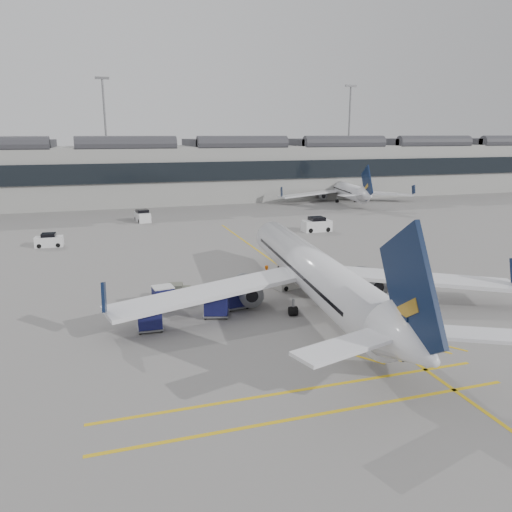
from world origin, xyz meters
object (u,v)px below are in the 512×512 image
object	(u,v)px
baggage_cart_a	(216,303)
ramp_agent_a	(267,276)
belt_loader	(293,281)
airliner_main	(315,273)
pushback_tug	(175,293)
ramp_agent_b	(235,287)

from	to	relation	value
baggage_cart_a	ramp_agent_a	world-z (taller)	baggage_cart_a
belt_loader	baggage_cart_a	xyz separation A→B (m)	(-8.33, -5.31, 0.52)
airliner_main	pushback_tug	world-z (taller)	airliner_main
airliner_main	ramp_agent_a	distance (m)	6.85
ramp_agent_b	belt_loader	bearing A→B (deg)	-175.08
ramp_agent_a	ramp_agent_b	xyz separation A→B (m)	(-3.47, -1.75, -0.18)
baggage_cart_a	belt_loader	bearing A→B (deg)	49.12
belt_loader	pushback_tug	xyz separation A→B (m)	(-10.67, -0.53, 0.07)
ramp_agent_b	pushback_tug	xyz separation A→B (m)	(-5.04, 0.34, -0.17)
ramp_agent_a	pushback_tug	xyz separation A→B (m)	(-8.51, -1.41, -0.35)
belt_loader	pushback_tug	bearing A→B (deg)	167.77
ramp_agent_b	pushback_tug	distance (m)	5.05
belt_loader	ramp_agent_a	size ratio (longest dim) A/B	2.45
belt_loader	ramp_agent_a	bearing A→B (deg)	142.68
belt_loader	ramp_agent_b	world-z (taller)	belt_loader
baggage_cart_a	pushback_tug	distance (m)	5.35
airliner_main	belt_loader	world-z (taller)	airliner_main
baggage_cart_a	ramp_agent_a	bearing A→B (deg)	61.74
belt_loader	ramp_agent_a	world-z (taller)	ramp_agent_a
airliner_main	baggage_cart_a	xyz separation A→B (m)	(-8.01, 0.15, -1.70)
belt_loader	airliner_main	bearing A→B (deg)	-108.40
baggage_cart_a	pushback_tug	xyz separation A→B (m)	(-2.35, 4.78, -0.45)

